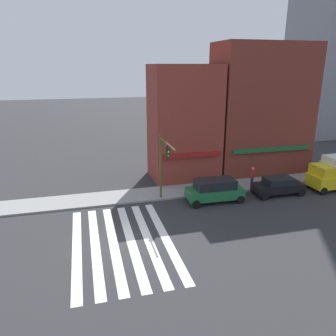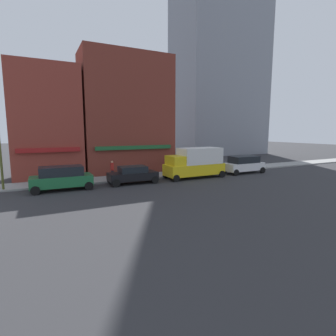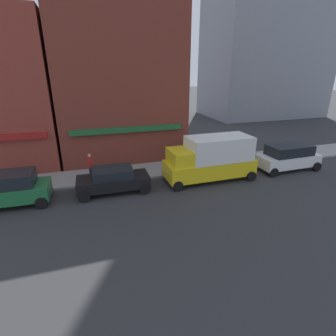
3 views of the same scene
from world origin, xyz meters
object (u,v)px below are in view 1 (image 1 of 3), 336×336
object	(u,v)px
traffic_signal	(164,159)
pedestrian_green_top	(319,168)
suv_green	(215,190)
pedestrian_red_jacket	(252,176)
sedan_black	(278,186)

from	to	relation	value
traffic_signal	pedestrian_green_top	xyz separation A→B (m)	(16.62, 2.16, -2.74)
suv_green	pedestrian_red_jacket	world-z (taller)	suv_green
sedan_black	traffic_signal	bearing A→B (deg)	177.75
pedestrian_red_jacket	suv_green	bearing A→B (deg)	57.61
pedestrian_green_top	traffic_signal	bearing A→B (deg)	-35.12
traffic_signal	sedan_black	xyz separation A→B (m)	(10.23, -0.61, -2.97)
traffic_signal	pedestrian_red_jacket	world-z (taller)	traffic_signal
traffic_signal	pedestrian_red_jacket	bearing A→B (deg)	10.71
suv_green	pedestrian_red_jacket	bearing A→B (deg)	26.99
sedan_black	pedestrian_red_jacket	xyz separation A→B (m)	(-1.28, 2.31, 0.23)
traffic_signal	suv_green	size ratio (longest dim) A/B	1.17
pedestrian_green_top	pedestrian_red_jacket	world-z (taller)	same
suv_green	sedan_black	distance (m)	6.01
traffic_signal	sedan_black	size ratio (longest dim) A/B	1.25
suv_green	sedan_black	size ratio (longest dim) A/B	1.07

